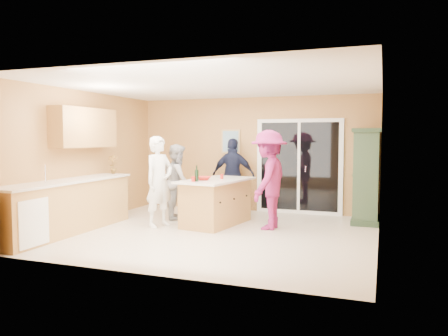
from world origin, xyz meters
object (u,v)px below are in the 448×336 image
(green_hutch, at_px, (366,177))
(woman_grey, at_px, (178,181))
(woman_white, at_px, (159,182))
(woman_magenta, at_px, (269,180))
(kitchen_island, at_px, (216,203))
(woman_navy, at_px, (233,176))

(green_hutch, xyz_separation_m, woman_grey, (-3.71, -0.85, -0.13))
(woman_white, relative_size, woman_magenta, 0.94)
(kitchen_island, height_order, woman_grey, woman_grey)
(woman_navy, xyz_separation_m, woman_magenta, (1.18, -1.43, 0.08))
(kitchen_island, xyz_separation_m, woman_magenta, (1.05, -0.03, 0.50))
(green_hutch, distance_m, woman_white, 4.06)
(green_hutch, relative_size, woman_white, 1.09)
(kitchen_island, distance_m, woman_white, 1.18)
(woman_magenta, bearing_deg, woman_white, -72.10)
(woman_white, relative_size, woman_navy, 1.02)
(kitchen_island, xyz_separation_m, green_hutch, (2.72, 1.20, 0.49))
(woman_white, bearing_deg, green_hutch, -44.61)
(woman_white, height_order, woman_grey, woman_white)
(woman_navy, relative_size, woman_magenta, 0.92)
(woman_grey, bearing_deg, woman_white, 156.97)
(woman_navy, bearing_deg, woman_white, 64.74)
(woman_magenta, bearing_deg, woman_navy, -137.01)
(kitchen_island, height_order, woman_magenta, woman_magenta)
(woman_white, height_order, woman_navy, woman_white)
(green_hutch, bearing_deg, woman_navy, 175.98)
(woman_grey, bearing_deg, green_hutch, -103.22)
(kitchen_island, height_order, woman_navy, woman_navy)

